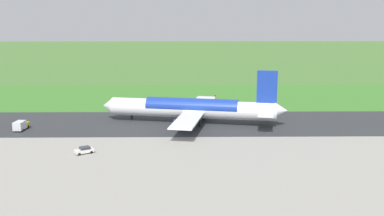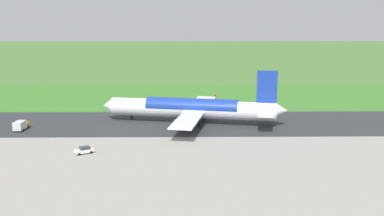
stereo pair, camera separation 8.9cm
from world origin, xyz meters
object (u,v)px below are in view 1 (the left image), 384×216
Objects in this scene: airliner_main at (193,109)px; traffic_cone_orange at (204,103)px; service_truck_baggage at (21,125)px; no_stopping_sign at (215,98)px; service_car_followme at (84,150)px.

airliner_main is 29.23m from traffic_cone_orange.
traffic_cone_orange is at bearing -98.48° from airliner_main.
service_truck_baggage reaches higher than no_stopping_sign.
service_truck_baggage is at bearing 9.01° from airliner_main.
service_truck_baggage is at bearing -43.79° from service_car_followme.
airliner_main is at bearing -131.53° from service_car_followme.
airliner_main reaches higher than no_stopping_sign.
service_car_followme is at bearing 60.72° from no_stopping_sign.
service_truck_baggage reaches higher than traffic_cone_orange.
airliner_main is 47.69m from service_truck_baggage.
service_truck_baggage is 30.28m from service_car_followme.
airliner_main is at bearing -170.99° from service_truck_baggage.
service_truck_baggage is at bearing 35.14° from traffic_cone_orange.
service_car_followme is at bearing 48.47° from airliner_main.
airliner_main is at bearing 81.52° from traffic_cone_orange.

